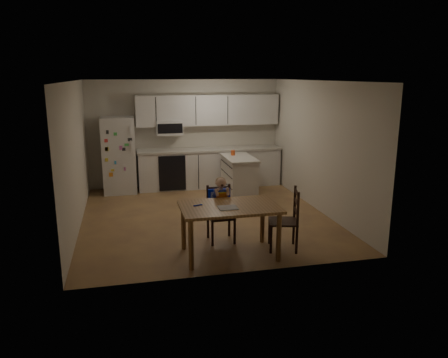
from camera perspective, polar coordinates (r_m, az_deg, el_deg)
room at (r=8.47m, az=-3.20°, el=4.23°), size 4.52×5.01×2.51m
refrigerator at (r=10.06m, az=-13.57°, el=3.05°), size 0.72×0.70×1.70m
kitchen_run at (r=10.32m, az=-2.10°, el=3.83°), size 3.37×0.62×2.15m
kitchen_island at (r=9.55m, az=1.98°, el=0.35°), size 0.62×1.18×0.87m
red_cup at (r=9.65m, az=1.18°, el=3.45°), size 0.09×0.09×0.11m
dining_table at (r=6.35m, az=0.73°, el=-4.39°), size 1.42×0.91×0.76m
napkin at (r=6.21m, az=0.50°, el=-3.76°), size 0.27×0.23×0.01m
toddler_spoon at (r=6.33m, az=-3.51°, el=-3.44°), size 0.12×0.06×0.02m
chair_booster at (r=6.93m, az=-0.48°, el=-3.08°), size 0.40×0.40×1.05m
chair_side at (r=6.69m, az=8.56°, el=-4.72°), size 0.51×0.51×0.95m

